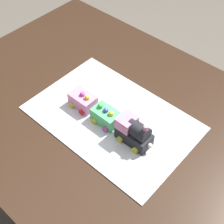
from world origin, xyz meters
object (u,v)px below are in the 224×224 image
at_px(dining_table, 109,129).
at_px(cake_car_caboose_bubblegum, 83,100).
at_px(cake_car_flatbed_mint_green, 106,116).
at_px(cake_locomotive, 134,132).

xyz_separation_m(dining_table, cake_car_caboose_bubblegum, (0.09, 0.04, 0.14)).
distance_m(dining_table, cake_car_caboose_bubblegum, 0.17).
bearing_deg(cake_car_flatbed_mint_green, dining_table, -57.56).
bearing_deg(dining_table, cake_locomotive, 164.48).
xyz_separation_m(cake_locomotive, cake_car_flatbed_mint_green, (0.13, 0.00, -0.02)).
relative_size(cake_locomotive, cake_car_flatbed_mint_green, 1.40).
bearing_deg(cake_car_flatbed_mint_green, cake_car_caboose_bubblegum, 0.00).
xyz_separation_m(dining_table, cake_locomotive, (-0.16, 0.04, 0.16)).
bearing_deg(cake_car_flatbed_mint_green, cake_locomotive, -180.00).
xyz_separation_m(cake_car_flatbed_mint_green, cake_car_caboose_bubblegum, (0.12, 0.00, -0.00)).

